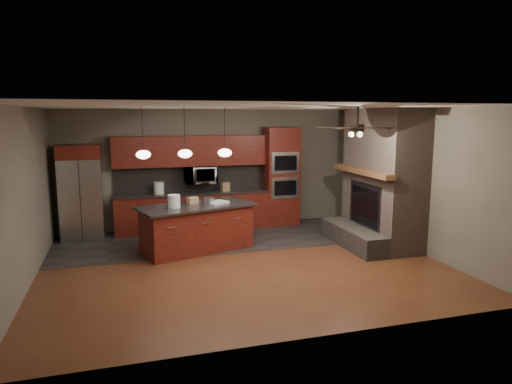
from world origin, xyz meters
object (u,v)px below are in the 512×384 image
object	(u,v)px
oven_tower	(281,176)
white_bucket	(174,201)
refrigerator	(81,192)
counter_box	(225,187)
cardboard_box	(193,200)
microwave	(201,175)
paint_can	(209,201)
counter_bucket	(159,188)
kitchen_island	(197,228)
paint_tray	(217,202)

from	to	relation	value
oven_tower	white_bucket	distance (m)	3.35
refrigerator	counter_box	world-z (taller)	refrigerator
white_bucket	cardboard_box	xyz separation A→B (m)	(0.41, 0.33, -0.06)
microwave	paint_can	xyz separation A→B (m)	(-0.13, -1.70, -0.31)
white_bucket	counter_bucket	size ratio (longest dim) A/B	0.94
cardboard_box	counter_bucket	bearing A→B (deg)	89.30
microwave	white_bucket	distance (m)	2.07
counter_bucket	cardboard_box	bearing A→B (deg)	-70.20
paint_can	kitchen_island	bearing A→B (deg)	-171.77
white_bucket	counter_bucket	world-z (taller)	white_bucket
kitchen_island	oven_tower	bearing A→B (deg)	19.22
oven_tower	paint_can	world-z (taller)	oven_tower
kitchen_island	counter_bucket	xyz separation A→B (m)	(-0.58, 1.69, 0.57)
paint_can	paint_tray	size ratio (longest dim) A/B	0.48
oven_tower	microwave	distance (m)	1.98
white_bucket	paint_can	world-z (taller)	white_bucket
microwave	refrigerator	world-z (taller)	refrigerator
paint_tray	counter_bucket	size ratio (longest dim) A/B	1.57
white_bucket	counter_bucket	distance (m)	1.84
refrigerator	white_bucket	xyz separation A→B (m)	(1.78, -1.75, 0.02)
cardboard_box	counter_bucket	distance (m)	1.60
white_bucket	paint_tray	world-z (taller)	white_bucket
kitchen_island	counter_box	distance (m)	1.97
microwave	kitchen_island	world-z (taller)	microwave
white_bucket	paint_can	xyz separation A→B (m)	(0.71, 0.18, -0.06)
microwave	paint_can	size ratio (longest dim) A/B	3.64
paint_can	counter_box	world-z (taller)	counter_box
microwave	refrigerator	xyz separation A→B (m)	(-2.62, -0.13, -0.28)
refrigerator	white_bucket	size ratio (longest dim) A/B	8.16
refrigerator	counter_bucket	size ratio (longest dim) A/B	7.68
refrigerator	kitchen_island	xyz separation A→B (m)	(2.23, -1.61, -0.56)
refrigerator	counter_box	xyz separation A→B (m)	(3.18, 0.03, -0.02)
paint_can	counter_bucket	size ratio (longest dim) A/B	0.75
cardboard_box	counter_box	xyz separation A→B (m)	(0.99, 1.45, 0.02)
oven_tower	paint_tray	world-z (taller)	oven_tower
counter_box	counter_bucket	bearing A→B (deg)	163.49
paint_can	microwave	bearing A→B (deg)	85.66
refrigerator	counter_bucket	world-z (taller)	refrigerator
microwave	paint_tray	size ratio (longest dim) A/B	1.74
microwave	kitchen_island	distance (m)	1.97
oven_tower	paint_tray	bearing A→B (deg)	-139.93
paint_can	cardboard_box	distance (m)	0.34
oven_tower	white_bucket	size ratio (longest dim) A/B	9.48
counter_box	paint_can	bearing A→B (deg)	-127.92
oven_tower	kitchen_island	distance (m)	2.99
paint_tray	counter_bucket	xyz separation A→B (m)	(-1.01, 1.64, 0.09)
refrigerator	cardboard_box	world-z (taller)	refrigerator
microwave	cardboard_box	distance (m)	1.64
microwave	counter_box	xyz separation A→B (m)	(0.56, -0.10, -0.30)
white_bucket	counter_bucket	xyz separation A→B (m)	(-0.14, 1.83, -0.01)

